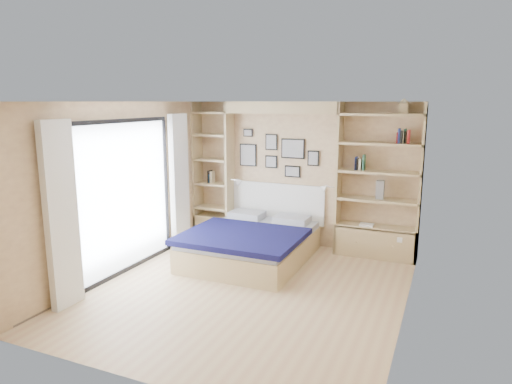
% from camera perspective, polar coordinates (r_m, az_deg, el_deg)
% --- Properties ---
extents(ground, '(4.50, 4.50, 0.00)m').
position_cam_1_polar(ground, '(6.29, -0.98, -12.18)').
color(ground, '#D2B583').
rests_on(ground, ground).
extents(room_shell, '(4.50, 4.50, 4.50)m').
position_cam_1_polar(room_shell, '(7.46, 1.10, 0.25)').
color(room_shell, '#D9B987').
rests_on(room_shell, ground).
extents(bed, '(1.78, 2.21, 1.07)m').
position_cam_1_polar(bed, '(7.34, -0.54, -6.36)').
color(bed, tan).
rests_on(bed, ground).
extents(photo_gallery, '(1.48, 0.02, 0.82)m').
position_cam_1_polar(photo_gallery, '(8.05, 2.58, 4.85)').
color(photo_gallery, black).
rests_on(photo_gallery, ground).
extents(reading_lamps, '(1.92, 0.12, 0.15)m').
position_cam_1_polar(reading_lamps, '(7.86, 3.00, 0.98)').
color(reading_lamps, silver).
rests_on(reading_lamps, ground).
extents(shelf_decor, '(3.50, 0.23, 2.03)m').
position_cam_1_polar(shelf_decor, '(7.48, 13.34, 4.76)').
color(shelf_decor, navy).
rests_on(shelf_decor, ground).
extents(deck, '(3.20, 4.00, 0.05)m').
position_cam_1_polar(deck, '(8.35, -24.32, -7.21)').
color(deck, '#6F6051').
rests_on(deck, ground).
extents(deck_chair, '(0.63, 0.86, 0.78)m').
position_cam_1_polar(deck_chair, '(8.37, -18.09, -4.05)').
color(deck_chair, tan).
rests_on(deck_chair, ground).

